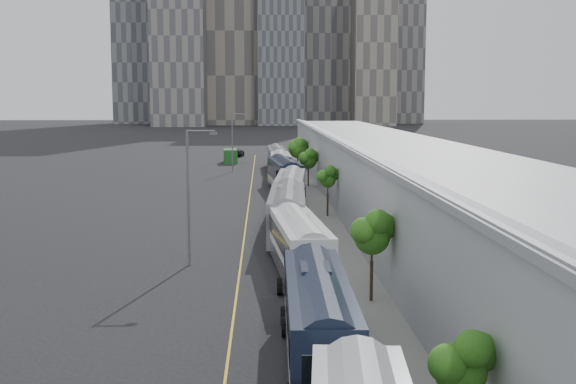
{
  "coord_description": "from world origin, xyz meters",
  "views": [
    {
      "loc": [
        0.01,
        -9.36,
        10.87
      ],
      "look_at": [
        2.18,
        52.5,
        3.0
      ],
      "focal_mm": 45.0,
      "sensor_mm": 36.0,
      "label": 1
    }
  ],
  "objects_px": {
    "street_lamp_near": "(191,188)",
    "suv": "(237,153)",
    "bus_2": "(299,250)",
    "bus_3": "(287,217)",
    "street_lamp_far": "(233,138)",
    "bus_4": "(291,194)",
    "bus_5": "(285,177)",
    "bus_7": "(276,159)",
    "shipping_container": "(230,156)",
    "bus_1": "(318,325)",
    "bus_6": "(280,167)"
  },
  "relations": [
    {
      "from": "street_lamp_near",
      "to": "suv",
      "type": "height_order",
      "value": "street_lamp_near"
    },
    {
      "from": "bus_2",
      "to": "bus_3",
      "type": "relative_size",
      "value": 0.95
    },
    {
      "from": "suv",
      "to": "street_lamp_far",
      "type": "bearing_deg",
      "value": -80.34
    },
    {
      "from": "bus_4",
      "to": "suv",
      "type": "height_order",
      "value": "bus_4"
    },
    {
      "from": "bus_2",
      "to": "bus_5",
      "type": "height_order",
      "value": "bus_5"
    },
    {
      "from": "bus_7",
      "to": "shipping_container",
      "type": "height_order",
      "value": "bus_7"
    },
    {
      "from": "bus_2",
      "to": "shipping_container",
      "type": "height_order",
      "value": "bus_2"
    },
    {
      "from": "bus_4",
      "to": "bus_3",
      "type": "bearing_deg",
      "value": -88.9
    },
    {
      "from": "bus_1",
      "to": "shipping_container",
      "type": "relative_size",
      "value": 2.31
    },
    {
      "from": "bus_3",
      "to": "street_lamp_far",
      "type": "distance_m",
      "value": 54.37
    },
    {
      "from": "bus_6",
      "to": "bus_7",
      "type": "xyz_separation_m",
      "value": [
        -0.22,
        13.73,
        0.01
      ]
    },
    {
      "from": "bus_7",
      "to": "shipping_container",
      "type": "xyz_separation_m",
      "value": [
        -7.84,
        11.06,
        -0.35
      ]
    },
    {
      "from": "bus_1",
      "to": "shipping_container",
      "type": "height_order",
      "value": "bus_1"
    },
    {
      "from": "bus_2",
      "to": "shipping_container",
      "type": "distance_m",
      "value": 82.27
    },
    {
      "from": "street_lamp_near",
      "to": "shipping_container",
      "type": "relative_size",
      "value": 1.62
    },
    {
      "from": "bus_4",
      "to": "street_lamp_far",
      "type": "bearing_deg",
      "value": 104.87
    },
    {
      "from": "bus_1",
      "to": "bus_4",
      "type": "distance_m",
      "value": 42.45
    },
    {
      "from": "bus_6",
      "to": "street_lamp_near",
      "type": "xyz_separation_m",
      "value": [
        -7.12,
        -54.17,
        3.64
      ]
    },
    {
      "from": "bus_5",
      "to": "bus_6",
      "type": "height_order",
      "value": "bus_5"
    },
    {
      "from": "suv",
      "to": "bus_5",
      "type": "bearing_deg",
      "value": -73.4
    },
    {
      "from": "bus_6",
      "to": "bus_7",
      "type": "relative_size",
      "value": 0.99
    },
    {
      "from": "bus_4",
      "to": "bus_7",
      "type": "relative_size",
      "value": 1.05
    },
    {
      "from": "bus_7",
      "to": "shipping_container",
      "type": "bearing_deg",
      "value": 124.08
    },
    {
      "from": "bus_5",
      "to": "street_lamp_near",
      "type": "relative_size",
      "value": 1.54
    },
    {
      "from": "bus_1",
      "to": "street_lamp_near",
      "type": "xyz_separation_m",
      "value": [
        -6.99,
        18.11,
        3.61
      ]
    },
    {
      "from": "bus_1",
      "to": "suv",
      "type": "xyz_separation_m",
      "value": [
        -7.34,
        111.24,
        -0.88
      ]
    },
    {
      "from": "bus_6",
      "to": "bus_7",
      "type": "height_order",
      "value": "bus_7"
    },
    {
      "from": "bus_5",
      "to": "suv",
      "type": "relative_size",
      "value": 2.75
    },
    {
      "from": "shipping_container",
      "to": "suv",
      "type": "xyz_separation_m",
      "value": [
        0.59,
        14.17,
        -0.51
      ]
    },
    {
      "from": "bus_6",
      "to": "suv",
      "type": "height_order",
      "value": "bus_6"
    },
    {
      "from": "shipping_container",
      "to": "suv",
      "type": "relative_size",
      "value": 1.1
    },
    {
      "from": "bus_4",
      "to": "shipping_container",
      "type": "distance_m",
      "value": 55.27
    },
    {
      "from": "bus_2",
      "to": "shipping_container",
      "type": "xyz_separation_m",
      "value": [
        -7.88,
        81.89,
        -0.39
      ]
    },
    {
      "from": "bus_7",
      "to": "bus_5",
      "type": "bearing_deg",
      "value": -90.4
    },
    {
      "from": "street_lamp_far",
      "to": "shipping_container",
      "type": "relative_size",
      "value": 1.61
    },
    {
      "from": "bus_4",
      "to": "street_lamp_near",
      "type": "height_order",
      "value": "street_lamp_near"
    },
    {
      "from": "bus_2",
      "to": "street_lamp_far",
      "type": "xyz_separation_m",
      "value": [
        -6.67,
        66.15,
        3.56
      ]
    },
    {
      "from": "bus_2",
      "to": "street_lamp_far",
      "type": "height_order",
      "value": "street_lamp_far"
    },
    {
      "from": "bus_3",
      "to": "bus_5",
      "type": "xyz_separation_m",
      "value": [
        0.69,
        29.9,
        -0.01
      ]
    },
    {
      "from": "bus_3",
      "to": "suv",
      "type": "distance_m",
      "value": 84.1
    },
    {
      "from": "bus_6",
      "to": "bus_7",
      "type": "bearing_deg",
      "value": 91.57
    },
    {
      "from": "bus_2",
      "to": "bus_7",
      "type": "height_order",
      "value": "bus_2"
    },
    {
      "from": "street_lamp_far",
      "to": "bus_7",
      "type": "bearing_deg",
      "value": 35.25
    },
    {
      "from": "bus_1",
      "to": "bus_4",
      "type": "xyz_separation_m",
      "value": [
        0.5,
        42.45,
        0.04
      ]
    },
    {
      "from": "street_lamp_near",
      "to": "shipping_container",
      "type": "xyz_separation_m",
      "value": [
        -0.94,
        78.96,
        -3.98
      ]
    },
    {
      "from": "bus_3",
      "to": "bus_5",
      "type": "bearing_deg",
      "value": 91.51
    },
    {
      "from": "bus_3",
      "to": "street_lamp_far",
      "type": "xyz_separation_m",
      "value": [
        -6.38,
        53.89,
        3.47
      ]
    },
    {
      "from": "bus_5",
      "to": "shipping_container",
      "type": "relative_size",
      "value": 2.49
    },
    {
      "from": "bus_4",
      "to": "bus_6",
      "type": "relative_size",
      "value": 1.06
    },
    {
      "from": "suv",
      "to": "bus_4",
      "type": "bearing_deg",
      "value": -75.01
    }
  ]
}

